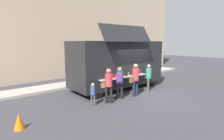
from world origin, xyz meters
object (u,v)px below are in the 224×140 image
Objects in this scene: customer_extra_browsing at (149,75)px; child_near_queue at (93,92)px; customer_rear_waiting at (108,83)px; traffic_cone_orange at (19,121)px; customer_mid_with_backpack at (120,80)px; food_truck_main at (118,63)px; customer_front_ordering at (135,77)px; trash_bin at (135,70)px.

child_near_queue is at bearing 52.55° from customer_extra_browsing.
traffic_cone_orange is at bearing 138.67° from customer_rear_waiting.
customer_extra_browsing reaches higher than traffic_cone_orange.
traffic_cone_orange is 0.52× the size of child_near_queue.
traffic_cone_orange is 3.25m from child_near_queue.
customer_mid_with_backpack is 1.56× the size of child_near_queue.
food_truck_main reaches higher than customer_front_ordering.
traffic_cone_orange is 4.91m from customer_mid_with_backpack.
food_truck_main is at bearing -150.88° from trash_bin.
trash_bin is at bearing -75.66° from customer_extra_browsing.
child_near_queue is at bearing 5.27° from traffic_cone_orange.
food_truck_main is 3.41× the size of customer_front_ordering.
food_truck_main is 3.01m from customer_rear_waiting.
trash_bin is (10.46, 4.30, 0.23)m from traffic_cone_orange.
child_near_queue reaches higher than traffic_cone_orange.
customer_mid_with_backpack is (-1.45, -1.74, -0.61)m from food_truck_main.
customer_extra_browsing is 4.01m from child_near_queue.
traffic_cone_orange is 0.55× the size of trash_bin.
traffic_cone_orange is at bearing 92.22° from customer_front_ordering.
customer_mid_with_backpack is at bearing 53.38° from customer_extra_browsing.
customer_rear_waiting is at bearing -147.13° from trash_bin.
child_near_queue is (-1.62, 0.05, -0.38)m from customer_mid_with_backpack.
customer_extra_browsing is at bearing 2.04° from traffic_cone_orange.
trash_bin is 6.95m from customer_mid_with_backpack.
customer_extra_browsing is at bearing -43.38° from customer_mid_with_backpack.
customer_rear_waiting reaches higher than traffic_cone_orange.
customer_rear_waiting reaches higher than child_near_queue.
customer_extra_browsing is at bearing -128.77° from trash_bin.
trash_bin is 5.21m from customer_extra_browsing.
food_truck_main is at bearing -4.27° from customer_rear_waiting.
food_truck_main is 11.04× the size of traffic_cone_orange.
customer_front_ordering is 2.64m from child_near_queue.
food_truck_main is 4.90m from trash_bin.
customer_mid_with_backpack reaches higher than trash_bin.
customer_front_ordering is (-4.65, -4.25, 0.56)m from trash_bin.
food_truck_main is at bearing 17.48° from traffic_cone_orange.
customer_extra_browsing is (7.21, 0.26, 0.69)m from traffic_cone_orange.
traffic_cone_orange is at bearing 139.26° from customer_mid_with_backpack.
customer_extra_browsing is at bearing -40.93° from customer_rear_waiting.
customer_extra_browsing is at bearing -29.60° from child_near_queue.
customer_front_ordering is at bearing -137.58° from trash_bin.
customer_rear_waiting is 1.04× the size of customer_extra_browsing.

